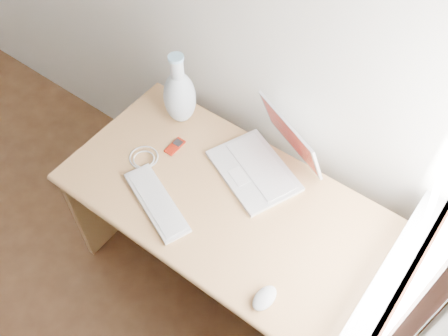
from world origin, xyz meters
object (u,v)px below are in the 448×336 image
Objects in this scene: external_keyboard at (157,202)px; vase at (180,96)px; desk at (240,215)px; laptop at (261,156)px.

vase is at bearing 139.11° from external_keyboard.
vase is (-0.21, 0.41, 0.14)m from external_keyboard.
vase reaches higher than desk.
desk is at bearing -18.81° from vase.
laptop is at bearing 83.42° from external_keyboard.
laptop is at bearing 93.14° from desk.
external_keyboard is (-0.23, -0.26, 0.22)m from desk.
external_keyboard reaches higher than desk.
vase reaches higher than laptop.
desk is 0.30m from laptop.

